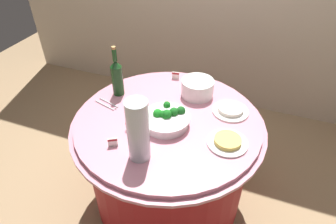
{
  "coord_description": "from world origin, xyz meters",
  "views": [
    {
      "loc": [
        0.48,
        -1.27,
        1.84
      ],
      "look_at": [
        0.0,
        0.0,
        0.79
      ],
      "focal_mm": 31.52,
      "sensor_mm": 36.0,
      "label": 1
    }
  ],
  "objects": [
    {
      "name": "wine_bottle",
      "position": [
        -0.4,
        0.13,
        0.87
      ],
      "size": [
        0.07,
        0.07,
        0.34
      ],
      "color": "#153F18",
      "rests_on": "buffet_table"
    },
    {
      "name": "ground_plane",
      "position": [
        0.0,
        0.0,
        0.0
      ],
      "size": [
        6.0,
        6.0,
        0.0
      ],
      "primitive_type": "plane",
      "color": "#9E7F5B"
    },
    {
      "name": "buffet_table",
      "position": [
        0.0,
        0.0,
        0.38
      ],
      "size": [
        1.16,
        1.16,
        0.74
      ],
      "color": "maroon",
      "rests_on": "ground_plane"
    },
    {
      "name": "food_plate_noodles",
      "position": [
        0.37,
        -0.09,
        0.75
      ],
      "size": [
        0.22,
        0.22,
        0.04
      ],
      "color": "white",
      "rests_on": "buffet_table"
    },
    {
      "name": "plate_stack",
      "position": [
        0.09,
        0.3,
        0.8
      ],
      "size": [
        0.21,
        0.21,
        0.11
      ],
      "color": "white",
      "rests_on": "buffet_table"
    },
    {
      "name": "broccoli_bowl",
      "position": [
        0.01,
        -0.05,
        0.78
      ],
      "size": [
        0.28,
        0.28,
        0.1
      ],
      "color": "white",
      "rests_on": "buffet_table"
    },
    {
      "name": "food_plate_rice",
      "position": [
        0.33,
        0.2,
        0.75
      ],
      "size": [
        0.22,
        0.22,
        0.04
      ],
      "color": "white",
      "rests_on": "buffet_table"
    },
    {
      "name": "serving_tongs",
      "position": [
        -0.41,
        -0.01,
        0.74
      ],
      "size": [
        0.17,
        0.09,
        0.01
      ],
      "color": "silver",
      "rests_on": "buffet_table"
    },
    {
      "name": "decorative_fruit_vase",
      "position": [
        -0.03,
        -0.33,
        0.89
      ],
      "size": [
        0.11,
        0.11,
        0.34
      ],
      "color": "silver",
      "rests_on": "buffet_table"
    },
    {
      "name": "label_placard_front",
      "position": [
        -0.11,
        0.44,
        0.77
      ],
      "size": [
        0.05,
        0.02,
        0.05
      ],
      "color": "white",
      "rests_on": "buffet_table"
    },
    {
      "name": "label_placard_rear",
      "position": [
        -0.19,
        -0.32,
        0.77
      ],
      "size": [
        0.05,
        0.03,
        0.05
      ],
      "color": "white",
      "rests_on": "buffet_table"
    },
    {
      "name": "label_placard_mid",
      "position": [
        -0.16,
        -0.18,
        0.77
      ],
      "size": [
        0.05,
        0.03,
        0.05
      ],
      "color": "white",
      "rests_on": "buffet_table"
    }
  ]
}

